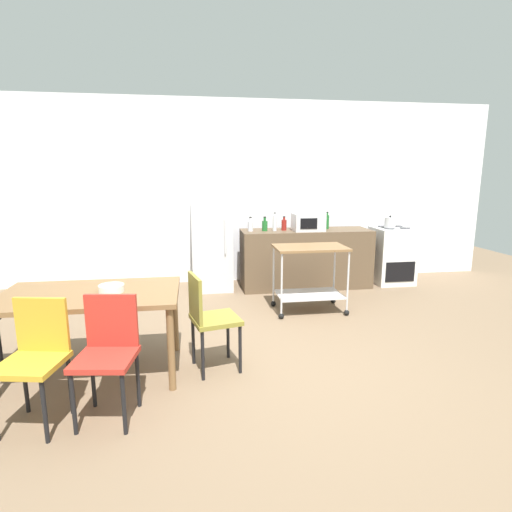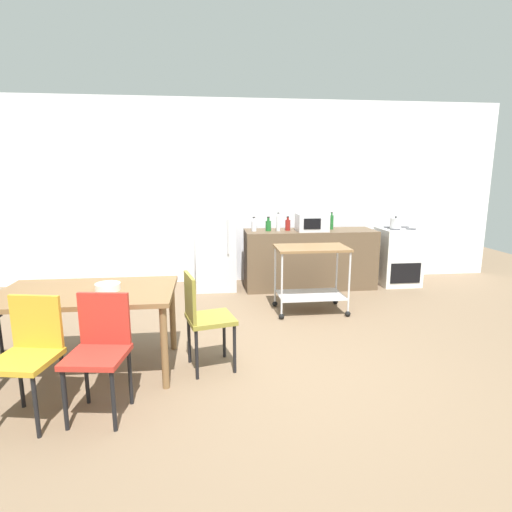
# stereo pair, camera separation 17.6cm
# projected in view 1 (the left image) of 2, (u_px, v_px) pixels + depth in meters

# --- Properties ---
(ground_plane) EXTENTS (12.00, 12.00, 0.00)m
(ground_plane) POSITION_uv_depth(u_px,v_px,m) (286.00, 365.00, 3.80)
(ground_plane) COLOR brown
(back_wall) EXTENTS (8.40, 0.12, 2.90)m
(back_wall) POSITION_uv_depth(u_px,v_px,m) (243.00, 193.00, 6.61)
(back_wall) COLOR white
(back_wall) RESTS_ON ground_plane
(kitchen_counter) EXTENTS (2.00, 0.64, 0.90)m
(kitchen_counter) POSITION_uv_depth(u_px,v_px,m) (305.00, 258.00, 6.36)
(kitchen_counter) COLOR brown
(kitchen_counter) RESTS_ON ground_plane
(dining_table) EXTENTS (1.50, 0.90, 0.75)m
(dining_table) POSITION_uv_depth(u_px,v_px,m) (90.00, 301.00, 3.51)
(dining_table) COLOR brown
(dining_table) RESTS_ON ground_plane
(chair_red) EXTENTS (0.46, 0.46, 0.89)m
(chair_red) POSITION_uv_depth(u_px,v_px,m) (108.00, 349.00, 2.92)
(chair_red) COLOR #B72D23
(chair_red) RESTS_ON ground_plane
(chair_mustard) EXTENTS (0.47, 0.47, 0.89)m
(chair_mustard) POSITION_uv_depth(u_px,v_px,m) (35.00, 354.00, 2.84)
(chair_mustard) COLOR gold
(chair_mustard) RESTS_ON ground_plane
(chair_olive) EXTENTS (0.48, 0.48, 0.89)m
(chair_olive) POSITION_uv_depth(u_px,v_px,m) (208.00, 315.00, 3.61)
(chair_olive) COLOR olive
(chair_olive) RESTS_ON ground_plane
(stove_oven) EXTENTS (0.60, 0.61, 0.92)m
(stove_oven) POSITION_uv_depth(u_px,v_px,m) (392.00, 255.00, 6.60)
(stove_oven) COLOR white
(stove_oven) RESTS_ON ground_plane
(refrigerator) EXTENTS (0.60, 0.63, 1.55)m
(refrigerator) POSITION_uv_depth(u_px,v_px,m) (212.00, 239.00, 6.18)
(refrigerator) COLOR silver
(refrigerator) RESTS_ON ground_plane
(kitchen_cart) EXTENTS (0.91, 0.57, 0.85)m
(kitchen_cart) POSITION_uv_depth(u_px,v_px,m) (310.00, 268.00, 5.19)
(kitchen_cart) COLOR brown
(kitchen_cart) RESTS_ON ground_plane
(bottle_olive_oil) EXTENTS (0.08, 0.08, 0.22)m
(bottle_olive_oil) POSITION_uv_depth(u_px,v_px,m) (250.00, 226.00, 6.11)
(bottle_olive_oil) COLOR silver
(bottle_olive_oil) RESTS_ON kitchen_counter
(bottle_soda) EXTENTS (0.08, 0.08, 0.22)m
(bottle_soda) POSITION_uv_depth(u_px,v_px,m) (265.00, 225.00, 6.15)
(bottle_soda) COLOR #1E6628
(bottle_soda) RESTS_ON kitchen_counter
(bottle_sparkling_water) EXTENTS (0.06, 0.06, 0.28)m
(bottle_sparkling_water) POSITION_uv_depth(u_px,v_px,m) (275.00, 223.00, 6.14)
(bottle_sparkling_water) COLOR silver
(bottle_sparkling_water) RESTS_ON kitchen_counter
(bottle_vinegar) EXTENTS (0.08, 0.08, 0.21)m
(bottle_vinegar) POSITION_uv_depth(u_px,v_px,m) (284.00, 225.00, 6.21)
(bottle_vinegar) COLOR maroon
(bottle_vinegar) RESTS_ON kitchen_counter
(microwave) EXTENTS (0.46, 0.35, 0.26)m
(microwave) POSITION_uv_depth(u_px,v_px,m) (308.00, 222.00, 6.15)
(microwave) COLOR silver
(microwave) RESTS_ON kitchen_counter
(bottle_hot_sauce) EXTENTS (0.06, 0.06, 0.27)m
(bottle_hot_sauce) POSITION_uv_depth(u_px,v_px,m) (327.00, 222.00, 6.36)
(bottle_hot_sauce) COLOR #1E6628
(bottle_hot_sauce) RESTS_ON kitchen_counter
(fruit_bowl) EXTENTS (0.21, 0.21, 0.06)m
(fruit_bowl) POSITION_uv_depth(u_px,v_px,m) (111.00, 288.00, 3.51)
(fruit_bowl) COLOR white
(fruit_bowl) RESTS_ON dining_table
(kettle) EXTENTS (0.24, 0.17, 0.19)m
(kettle) POSITION_uv_depth(u_px,v_px,m) (390.00, 222.00, 6.37)
(kettle) COLOR silver
(kettle) RESTS_ON stove_oven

